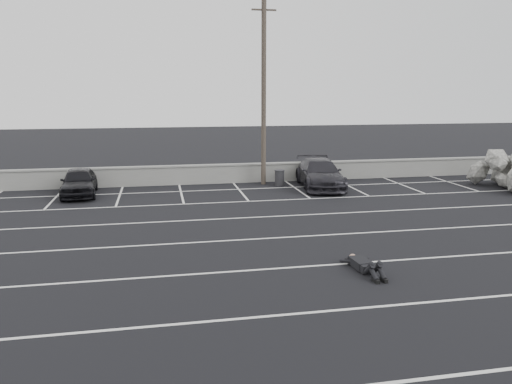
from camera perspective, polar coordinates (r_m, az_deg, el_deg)
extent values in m
plane|color=black|center=(14.52, 1.69, -8.79)|extent=(120.00, 120.00, 0.00)
cube|color=gray|center=(27.82, -4.70, 2.02)|extent=(50.00, 0.35, 1.00)
cube|color=gray|center=(27.75, -4.72, 3.08)|extent=(50.00, 0.45, 0.08)
cube|color=silver|center=(11.84, 5.00, -13.66)|extent=(36.00, 0.10, 0.01)
cube|color=silver|center=(14.52, 1.69, -8.78)|extent=(36.00, 0.10, 0.01)
cube|color=silver|center=(17.31, -0.52, -5.42)|extent=(36.00, 0.10, 0.01)
cube|color=silver|center=(20.16, -2.09, -2.99)|extent=(36.00, 0.10, 0.01)
cube|color=silver|center=(23.04, -3.27, -1.17)|extent=(36.00, 0.10, 0.01)
cube|color=silver|center=(25.96, -4.18, 0.24)|extent=(36.00, 0.10, 0.01)
cube|color=silver|center=(25.77, -21.98, -0.65)|extent=(0.10, 5.00, 0.01)
cube|color=silver|center=(25.36, -15.32, -0.40)|extent=(0.10, 5.00, 0.01)
cube|color=silver|center=(25.31, -8.54, -0.14)|extent=(0.10, 5.00, 0.01)
cube|color=silver|center=(25.61, -1.82, 0.11)|extent=(0.10, 5.00, 0.01)
cube|color=silver|center=(26.25, 4.65, 0.36)|extent=(0.10, 5.00, 0.01)
cube|color=silver|center=(27.21, 10.74, 0.59)|extent=(0.10, 5.00, 0.01)
cube|color=silver|center=(28.45, 16.36, 0.79)|extent=(0.10, 5.00, 0.01)
cube|color=silver|center=(29.95, 21.47, 0.97)|extent=(0.10, 5.00, 0.01)
imported|color=black|center=(25.95, -19.56, 1.12)|extent=(1.87, 4.09, 1.36)
imported|color=black|center=(26.71, 7.31, 2.10)|extent=(2.69, 5.31, 1.48)
cylinder|color=#4C4238|center=(27.08, 0.89, 11.17)|extent=(0.26, 0.26, 9.81)
cube|color=#4C4238|center=(27.40, 0.91, 20.10)|extent=(1.31, 0.09, 0.09)
cylinder|color=#2A292C|center=(27.07, 2.70, 1.59)|extent=(0.61, 0.61, 0.82)
cylinder|color=#2A292C|center=(27.00, 2.71, 2.49)|extent=(0.67, 0.67, 0.05)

